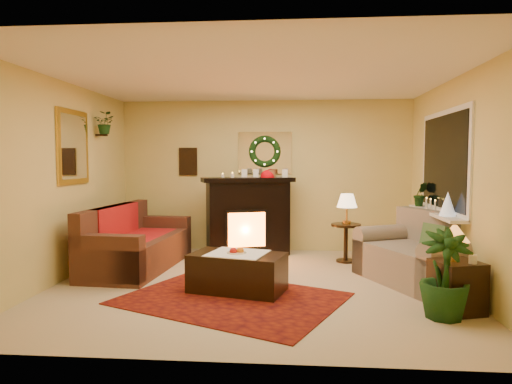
# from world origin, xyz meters

# --- Properties ---
(floor) EXTENTS (5.00, 5.00, 0.00)m
(floor) POSITION_xyz_m (0.00, 0.00, 0.00)
(floor) COLOR beige
(floor) RESTS_ON ground
(ceiling) EXTENTS (5.00, 5.00, 0.00)m
(ceiling) POSITION_xyz_m (0.00, 0.00, 2.60)
(ceiling) COLOR white
(ceiling) RESTS_ON ground
(wall_back) EXTENTS (5.00, 5.00, 0.00)m
(wall_back) POSITION_xyz_m (0.00, 2.25, 1.30)
(wall_back) COLOR #EFD88C
(wall_back) RESTS_ON ground
(wall_front) EXTENTS (5.00, 5.00, 0.00)m
(wall_front) POSITION_xyz_m (0.00, -2.25, 1.30)
(wall_front) COLOR #EFD88C
(wall_front) RESTS_ON ground
(wall_left) EXTENTS (4.50, 4.50, 0.00)m
(wall_left) POSITION_xyz_m (-2.50, 0.00, 1.30)
(wall_left) COLOR #EFD88C
(wall_left) RESTS_ON ground
(wall_right) EXTENTS (4.50, 4.50, 0.00)m
(wall_right) POSITION_xyz_m (2.50, 0.00, 1.30)
(wall_right) COLOR #EFD88C
(wall_right) RESTS_ON ground
(area_rug) EXTENTS (2.84, 2.55, 0.01)m
(area_rug) POSITION_xyz_m (-0.20, -0.63, 0.01)
(area_rug) COLOR maroon
(area_rug) RESTS_ON floor
(sofa) EXTENTS (1.09, 2.18, 0.91)m
(sofa) POSITION_xyz_m (-1.75, 0.75, 0.43)
(sofa) COLOR brown
(sofa) RESTS_ON floor
(red_throw) EXTENTS (0.77, 1.25, 0.02)m
(red_throw) POSITION_xyz_m (-1.81, 0.93, 0.46)
(red_throw) COLOR #B20009
(red_throw) RESTS_ON sofa
(fireplace) EXTENTS (1.39, 0.82, 1.22)m
(fireplace) POSITION_xyz_m (-0.25, 1.78, 0.55)
(fireplace) COLOR black
(fireplace) RESTS_ON floor
(poinsettia) EXTENTS (0.23, 0.23, 0.23)m
(poinsettia) POSITION_xyz_m (0.08, 1.75, 1.30)
(poinsettia) COLOR #D2000A
(poinsettia) RESTS_ON fireplace
(mantel_candle_a) EXTENTS (0.05, 0.05, 0.16)m
(mantel_candle_a) POSITION_xyz_m (-0.67, 1.79, 1.26)
(mantel_candle_a) COLOR #FBF6CB
(mantel_candle_a) RESTS_ON fireplace
(mantel_candle_b) EXTENTS (0.06, 0.06, 0.19)m
(mantel_candle_b) POSITION_xyz_m (-0.50, 1.74, 1.26)
(mantel_candle_b) COLOR beige
(mantel_candle_b) RESTS_ON fireplace
(mantel_mirror) EXTENTS (0.92, 0.02, 0.72)m
(mantel_mirror) POSITION_xyz_m (0.00, 2.23, 1.70)
(mantel_mirror) COLOR white
(mantel_mirror) RESTS_ON wall_back
(wreath) EXTENTS (0.55, 0.11, 0.55)m
(wreath) POSITION_xyz_m (0.00, 2.19, 1.72)
(wreath) COLOR #194719
(wreath) RESTS_ON wall_back
(wall_art) EXTENTS (0.32, 0.03, 0.48)m
(wall_art) POSITION_xyz_m (-1.35, 2.23, 1.55)
(wall_art) COLOR #381E11
(wall_art) RESTS_ON wall_back
(gold_mirror) EXTENTS (0.03, 0.84, 1.00)m
(gold_mirror) POSITION_xyz_m (-2.48, 0.30, 1.75)
(gold_mirror) COLOR gold
(gold_mirror) RESTS_ON wall_left
(hanging_plant) EXTENTS (0.33, 0.28, 0.36)m
(hanging_plant) POSITION_xyz_m (-2.34, 1.05, 1.97)
(hanging_plant) COLOR #194719
(hanging_plant) RESTS_ON wall_left
(loveseat) EXTENTS (1.48, 1.80, 0.91)m
(loveseat) POSITION_xyz_m (2.06, 0.21, 0.42)
(loveseat) COLOR #AFA18F
(loveseat) RESTS_ON floor
(window_frame) EXTENTS (0.03, 1.86, 1.36)m
(window_frame) POSITION_xyz_m (2.48, 0.55, 1.55)
(window_frame) COLOR white
(window_frame) RESTS_ON wall_right
(window_glass) EXTENTS (0.02, 1.70, 1.22)m
(window_glass) POSITION_xyz_m (2.47, 0.55, 1.55)
(window_glass) COLOR black
(window_glass) RESTS_ON wall_right
(window_sill) EXTENTS (0.22, 1.86, 0.04)m
(window_sill) POSITION_xyz_m (2.38, 0.55, 0.87)
(window_sill) COLOR white
(window_sill) RESTS_ON wall_right
(mini_tree) EXTENTS (0.20, 0.20, 0.29)m
(mini_tree) POSITION_xyz_m (2.38, 0.06, 1.04)
(mini_tree) COLOR white
(mini_tree) RESTS_ON window_sill
(sill_plant) EXTENTS (0.25, 0.20, 0.46)m
(sill_plant) POSITION_xyz_m (2.37, 1.24, 1.08)
(sill_plant) COLOR #225423
(sill_plant) RESTS_ON window_sill
(side_table_round) EXTENTS (0.59, 0.59, 0.59)m
(side_table_round) POSITION_xyz_m (1.31, 1.39, 0.33)
(side_table_round) COLOR black
(side_table_round) RESTS_ON floor
(lamp_cream) EXTENTS (0.31, 0.31, 0.48)m
(lamp_cream) POSITION_xyz_m (1.32, 1.39, 0.88)
(lamp_cream) COLOR #FFD79C
(lamp_cream) RESTS_ON side_table_round
(end_table_square) EXTENTS (0.54, 0.54, 0.53)m
(end_table_square) POSITION_xyz_m (2.18, -0.89, 0.27)
(end_table_square) COLOR #4B1E15
(end_table_square) RESTS_ON floor
(lamp_tiffany) EXTENTS (0.29, 0.29, 0.43)m
(lamp_tiffany) POSITION_xyz_m (2.15, -0.89, 0.74)
(lamp_tiffany) COLOR orange
(lamp_tiffany) RESTS_ON end_table_square
(coffee_table) EXTENTS (1.21, 0.86, 0.46)m
(coffee_table) POSITION_xyz_m (-0.16, -0.34, 0.21)
(coffee_table) COLOR black
(coffee_table) RESTS_ON floor
(fruit_bowl) EXTENTS (0.24, 0.24, 0.05)m
(fruit_bowl) POSITION_xyz_m (-0.17, -0.35, 0.45)
(fruit_bowl) COLOR #E8EABB
(fruit_bowl) RESTS_ON coffee_table
(floor_palm) EXTENTS (1.64, 1.64, 2.64)m
(floor_palm) POSITION_xyz_m (2.00, -1.08, 0.45)
(floor_palm) COLOR #153F14
(floor_palm) RESTS_ON floor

